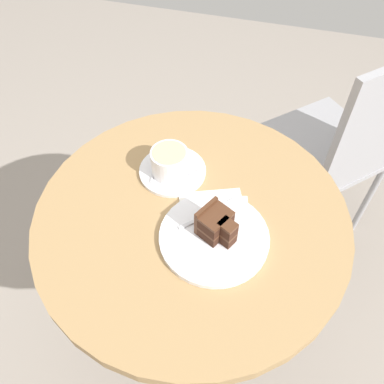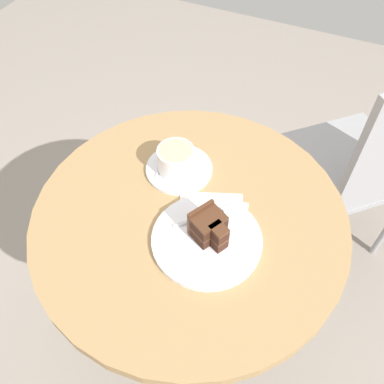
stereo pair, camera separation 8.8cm
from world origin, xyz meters
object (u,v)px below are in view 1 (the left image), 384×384
napkin (214,220)px  cake_plate (214,237)px  cafe_chair (346,143)px  fork (217,211)px  saucer (173,171)px  teaspoon (155,161)px  coffee_cup (170,162)px  cake_slice (216,224)px

napkin → cake_plate: bearing=-75.6°
cafe_chair → fork: bearing=15.3°
fork → saucer: bearing=99.5°
napkin → teaspoon: bearing=144.5°
saucer → fork: size_ratio=1.36×
teaspoon → fork: fork is taller
coffee_cup → cafe_chair: (0.45, 0.45, -0.24)m
cake_slice → cafe_chair: 0.71m
coffee_cup → fork: (0.13, -0.09, -0.03)m
teaspoon → fork: 0.21m
saucer → teaspoon: 0.05m
coffee_cup → fork: coffee_cup is taller
napkin → cafe_chair: bearing=59.7°
saucer → fork: fork is taller
cake_slice → teaspoon: bearing=139.2°
cake_plate → cake_slice: 0.04m
napkin → cafe_chair: 0.67m
cake_plate → napkin: cake_plate is taller
cake_plate → cafe_chair: (0.31, 0.60, -0.21)m
cafe_chair → coffee_cup: bearing=0.8°
saucer → cake_plate: 0.21m
saucer → cafe_chair: (0.45, 0.44, -0.21)m
cake_plate → cafe_chair: size_ratio=0.26×
cake_slice → napkin: size_ratio=0.44×
coffee_cup → fork: 0.16m
coffee_cup → cake_plate: bearing=-46.8°
cake_plate → napkin: bearing=104.4°
saucer → teaspoon: (-0.05, 0.01, 0.01)m
teaspoon → cafe_chair: bearing=-61.4°
teaspoon → saucer: bearing=-118.1°
teaspoon → cake_plate: (0.19, -0.17, -0.01)m
saucer → cake_slice: bearing=-46.8°
coffee_cup → teaspoon: size_ratio=1.11×
cake_plate → cake_slice: bearing=86.8°
saucer → teaspoon: bearing=163.8°
coffee_cup → cake_slice: size_ratio=1.31×
saucer → teaspoon: size_ratio=1.50×
saucer → cake_plate: (0.14, -0.16, 0.00)m
coffee_cup → napkin: size_ratio=0.58×
cake_slice → napkin: (-0.01, 0.04, -0.04)m
cafe_chair → cake_plate: bearing=18.5°
cake_plate → fork: fork is taller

